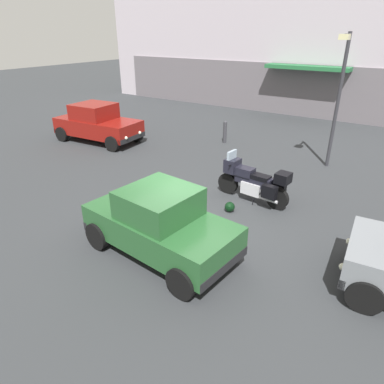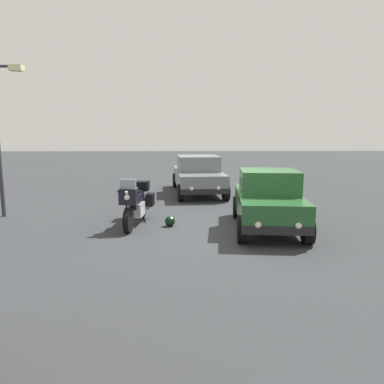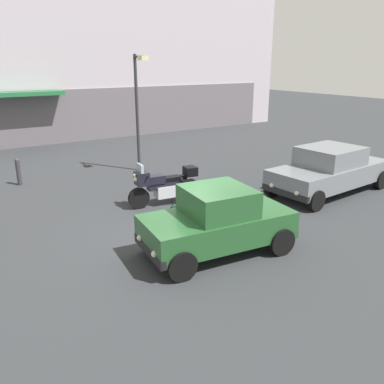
{
  "view_description": "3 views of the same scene",
  "coord_description": "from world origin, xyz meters",
  "px_view_note": "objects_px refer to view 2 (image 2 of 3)",
  "views": [
    {
      "loc": [
        4.16,
        -6.05,
        4.53
      ],
      "look_at": [
        -0.12,
        0.4,
        0.86
      ],
      "focal_mm": 32.2,
      "sensor_mm": 36.0,
      "label": 1
    },
    {
      "loc": [
        -9.15,
        1.11,
        2.52
      ],
      "look_at": [
        0.15,
        0.85,
        0.99
      ],
      "focal_mm": 34.02,
      "sensor_mm": 36.0,
      "label": 2
    },
    {
      "loc": [
        -4.89,
        -7.82,
        4.21
      ],
      "look_at": [
        0.42,
        0.46,
        0.97
      ],
      "focal_mm": 37.2,
      "sensor_mm": 36.0,
      "label": 3
    }
  ],
  "objects_px": {
    "motorcycle": "(136,202)",
    "helmet": "(170,221)",
    "car_sedan_far": "(198,175)",
    "car_compact_side": "(268,200)",
    "streetlamp_curbside": "(2,124)"
  },
  "relations": [
    {
      "from": "motorcycle",
      "to": "car_compact_side",
      "type": "xyz_separation_m",
      "value": [
        -0.59,
        -3.52,
        0.15
      ]
    },
    {
      "from": "helmet",
      "to": "car_sedan_far",
      "type": "height_order",
      "value": "car_sedan_far"
    },
    {
      "from": "helmet",
      "to": "streetlamp_curbside",
      "type": "distance_m",
      "value": 5.72
    },
    {
      "from": "motorcycle",
      "to": "helmet",
      "type": "bearing_deg",
      "value": 81.41
    },
    {
      "from": "motorcycle",
      "to": "streetlamp_curbside",
      "type": "height_order",
      "value": "streetlamp_curbside"
    },
    {
      "from": "car_sedan_far",
      "to": "car_compact_side",
      "type": "height_order",
      "value": "same"
    },
    {
      "from": "motorcycle",
      "to": "car_sedan_far",
      "type": "height_order",
      "value": "car_sedan_far"
    },
    {
      "from": "helmet",
      "to": "car_sedan_far",
      "type": "relative_size",
      "value": 0.06
    },
    {
      "from": "helmet",
      "to": "motorcycle",
      "type": "bearing_deg",
      "value": 75.65
    },
    {
      "from": "car_sedan_far",
      "to": "car_compact_side",
      "type": "distance_m",
      "value": 5.97
    },
    {
      "from": "car_sedan_far",
      "to": "streetlamp_curbside",
      "type": "relative_size",
      "value": 1.04
    },
    {
      "from": "helmet",
      "to": "car_sedan_far",
      "type": "xyz_separation_m",
      "value": [
        5.4,
        -0.99,
        0.64
      ]
    },
    {
      "from": "streetlamp_curbside",
      "to": "motorcycle",
      "type": "bearing_deg",
      "value": -105.21
    },
    {
      "from": "car_compact_side",
      "to": "streetlamp_curbside",
      "type": "relative_size",
      "value": 0.8
    },
    {
      "from": "helmet",
      "to": "streetlamp_curbside",
      "type": "xyz_separation_m",
      "value": [
        1.32,
        4.91,
        2.6
      ]
    }
  ]
}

